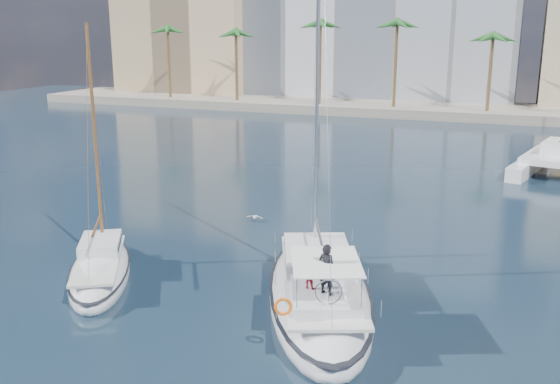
% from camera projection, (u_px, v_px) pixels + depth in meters
% --- Properties ---
extents(ground, '(160.00, 160.00, 0.00)m').
position_uv_depth(ground, '(277.00, 276.00, 28.79)').
color(ground, black).
rests_on(ground, ground).
extents(quay, '(120.00, 14.00, 1.20)m').
position_uv_depth(quay, '(442.00, 110.00, 83.73)').
color(quay, gray).
rests_on(quay, ground).
extents(building_modern, '(42.00, 16.00, 28.00)m').
position_uv_depth(building_modern, '(377.00, 10.00, 95.35)').
color(building_modern, silver).
rests_on(building_modern, ground).
extents(building_tan_left, '(22.00, 14.00, 22.00)m').
position_uv_depth(building_tan_left, '(192.00, 30.00, 102.90)').
color(building_tan_left, tan).
rests_on(building_tan_left, ground).
extents(palm_left, '(3.60, 3.60, 12.30)m').
position_uv_depth(palm_left, '(201.00, 35.00, 89.47)').
color(palm_left, brown).
rests_on(palm_left, ground).
extents(palm_centre, '(3.60, 3.60, 12.30)m').
position_uv_depth(palm_centre, '(443.00, 36.00, 77.67)').
color(palm_centre, brown).
rests_on(palm_centre, ground).
extents(main_sloop, '(8.63, 13.53, 19.19)m').
position_uv_depth(main_sloop, '(319.00, 292.00, 25.64)').
color(main_sloop, silver).
rests_on(main_sloop, ground).
extents(small_sloop, '(6.54, 8.55, 12.03)m').
position_uv_depth(small_sloop, '(100.00, 270.00, 28.41)').
color(small_sloop, silver).
rests_on(small_sloop, ground).
extents(seagull, '(1.04, 0.45, 0.19)m').
position_uv_depth(seagull, '(255.00, 217.00, 36.82)').
color(seagull, silver).
rests_on(seagull, ground).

